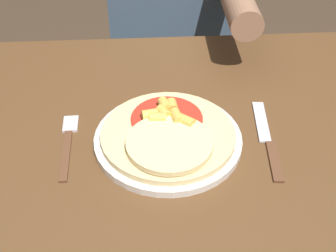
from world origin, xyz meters
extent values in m
cube|color=brown|center=(0.00, 0.00, 0.73)|extent=(1.05, 0.73, 0.03)
cylinder|color=brown|center=(-0.47, 0.30, 0.36)|extent=(0.06, 0.06, 0.72)
cylinder|color=brown|center=(0.47, 0.30, 0.36)|extent=(0.06, 0.06, 0.72)
cylinder|color=silver|center=(-0.02, -0.03, 0.75)|extent=(0.27, 0.27, 0.01)
cylinder|color=#E0C689|center=(-0.02, -0.03, 0.77)|extent=(0.25, 0.25, 0.01)
cylinder|color=#B22D1E|center=(-0.02, 0.01, 0.77)|extent=(0.14, 0.14, 0.00)
cylinder|color=beige|center=(-0.02, -0.07, 0.78)|extent=(0.15, 0.15, 0.01)
cylinder|color=gold|center=(-0.01, 0.03, 0.79)|extent=(0.02, 0.03, 0.02)
cylinder|color=gold|center=(0.02, -0.01, 0.79)|extent=(0.04, 0.04, 0.02)
cylinder|color=gold|center=(0.00, 0.00, 0.79)|extent=(0.03, 0.04, 0.02)
cylinder|color=gold|center=(-0.02, 0.04, 0.79)|extent=(0.03, 0.03, 0.02)
cylinder|color=gold|center=(-0.02, 0.01, 0.79)|extent=(0.03, 0.03, 0.02)
cylinder|color=gold|center=(-0.05, 0.01, 0.79)|extent=(0.03, 0.02, 0.02)
cylinder|color=gold|center=(-0.03, 0.00, 0.79)|extent=(0.03, 0.02, 0.02)
cube|color=brown|center=(-0.20, -0.05, 0.75)|extent=(0.02, 0.13, 0.00)
cube|color=silver|center=(-0.20, 0.04, 0.75)|extent=(0.03, 0.05, 0.00)
cube|color=brown|center=(0.17, -0.09, 0.75)|extent=(0.03, 0.10, 0.00)
cube|color=silver|center=(0.17, 0.02, 0.75)|extent=(0.03, 0.12, 0.00)
cylinder|color=#2D2D38|center=(-0.04, 0.59, 0.24)|extent=(0.11, 0.11, 0.47)
cylinder|color=#2D2D38|center=(0.13, 0.59, 0.24)|extent=(0.11, 0.11, 0.47)
camera|label=1|loc=(-0.06, -0.66, 1.33)|focal=50.00mm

